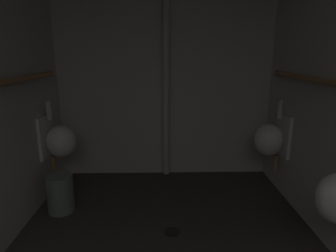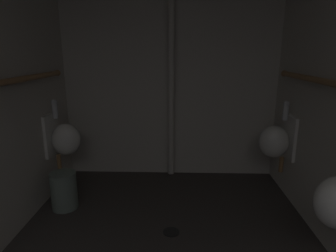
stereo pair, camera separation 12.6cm
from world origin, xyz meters
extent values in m
cube|color=beige|center=(0.00, 3.62, 1.24)|extent=(2.62, 0.06, 2.48)
ellipsoid|color=silver|center=(-1.08, 3.06, 0.59)|extent=(0.30, 0.26, 0.34)
cube|color=silver|center=(-1.23, 3.06, 0.64)|extent=(0.03, 0.30, 0.44)
cylinder|color=silver|center=(-1.17, 3.06, 0.90)|extent=(0.06, 0.06, 0.16)
sphere|color=silver|center=(-1.17, 3.06, 0.98)|extent=(0.06, 0.06, 0.06)
cylinder|color=#9E7042|center=(-1.18, 3.06, 0.34)|extent=(0.04, 0.04, 0.16)
ellipsoid|color=silver|center=(1.08, 3.06, 0.59)|extent=(0.30, 0.26, 0.34)
cube|color=silver|center=(1.23, 3.06, 0.64)|extent=(0.03, 0.30, 0.44)
cylinder|color=silver|center=(1.17, 3.06, 0.90)|extent=(0.06, 0.06, 0.16)
sphere|color=silver|center=(1.17, 3.06, 0.98)|extent=(0.06, 0.06, 0.06)
cylinder|color=#9E7042|center=(1.18, 3.06, 0.34)|extent=(0.04, 0.04, 0.16)
sphere|color=#9E7042|center=(-1.19, 3.26, 1.27)|extent=(0.06, 0.06, 0.06)
sphere|color=#9E7042|center=(1.19, 3.26, 1.27)|extent=(0.06, 0.06, 0.06)
cylinder|color=beige|center=(0.01, 3.51, 1.24)|extent=(0.08, 0.08, 2.43)
cylinder|color=black|center=(0.04, 2.35, 0.00)|extent=(0.14, 0.14, 0.01)
cylinder|color=slate|center=(-1.00, 2.71, 0.18)|extent=(0.25, 0.25, 0.36)
camera|label=1|loc=(-0.04, 0.21, 1.48)|focal=30.76mm
camera|label=2|loc=(0.09, 0.21, 1.48)|focal=30.76mm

